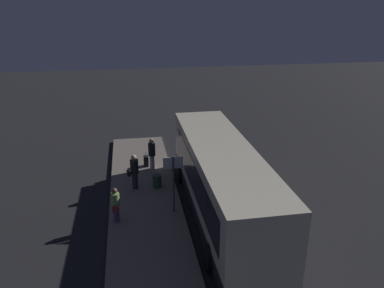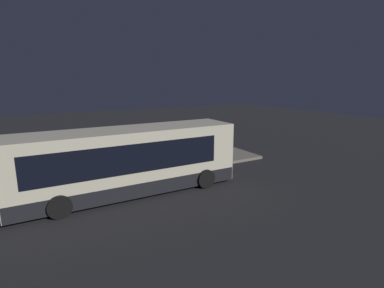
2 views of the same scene
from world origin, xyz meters
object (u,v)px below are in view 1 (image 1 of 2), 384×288
Objects in this scene: bus_lead at (222,183)px; suitcase at (146,161)px; trash_bin at (157,181)px; passenger_with_bags at (116,204)px; passenger_boarding at (134,170)px; passenger_waiting at (152,153)px; sign_post at (173,176)px.

suitcase is (5.61, 2.96, -1.14)m from bus_lead.
trash_bin is (-2.69, -0.39, 0.03)m from suitcase.
passenger_with_bags reaches higher than trash_bin.
suitcase is at bearing -107.78° from passenger_with_bags.
passenger_boarding reaches higher than passenger_waiting.
trash_bin is at bearing 41.31° from bus_lead.
passenger_boarding reaches higher than trash_bin.
sign_post reaches higher than passenger_boarding.
bus_lead is 4.74m from passenger_boarding.
bus_lead is at bearing -102.07° from sign_post.
suitcase is 0.31× the size of sign_post.
bus_lead is at bearing 177.56° from passenger_with_bags.
bus_lead is 13.22× the size of suitcase.
sign_post is at bearing -172.81° from passenger_with_bags.
passenger_waiting is 0.88m from suitcase.
suitcase is at bearing 35.97° from passenger_waiting.
suitcase is at bearing 8.25° from trash_bin.
trash_bin is (2.89, -1.96, -0.52)m from passenger_with_bags.
trash_bin is at bearing -176.67° from passenger_waiting.
bus_lead is 4.15× the size of sign_post.
passenger_waiting is 2.32m from trash_bin.
sign_post is (0.41, -2.49, 0.89)m from passenger_with_bags.
passenger_boarding is 1.15× the size of passenger_with_bags.
passenger_boarding is at bearing -108.46° from passenger_with_bags.
bus_lead is 4.04m from trash_bin.
passenger_waiting is 0.67× the size of sign_post.
suitcase reaches higher than trash_bin.
passenger_boarding is 2.16× the size of suitcase.
sign_post is (-2.54, -1.63, 0.76)m from passenger_boarding.
passenger_with_bags is 3.53m from trash_bin.
sign_post is (-4.71, -0.60, 0.76)m from passenger_waiting.
passenger_waiting is 1.14× the size of passenger_with_bags.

